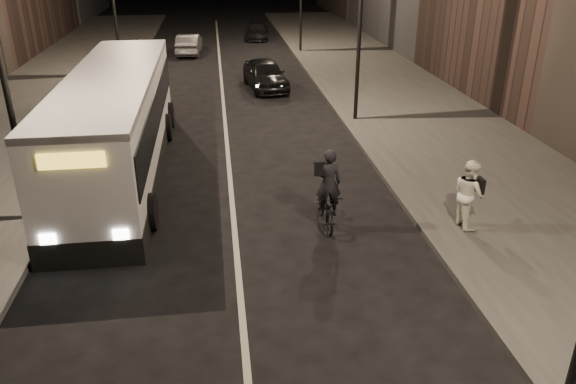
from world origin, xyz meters
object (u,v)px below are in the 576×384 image
object	(u,v)px
streetlight_left_near	(4,26)
city_bus	(117,120)
cyclist_on_bicycle	(327,200)
car_near	(265,74)
car_far	(257,31)
pedestrian_woman	(469,194)
car_mid	(189,44)

from	to	relation	value
streetlight_left_near	city_bus	size ratio (longest dim) A/B	0.64
streetlight_left_near	cyclist_on_bicycle	distance (m)	9.21
car_near	car_far	bearing A→B (deg)	79.35
pedestrian_woman	car_near	xyz separation A→B (m)	(-3.95, 16.33, -0.34)
car_mid	car_far	world-z (taller)	car_mid
streetlight_left_near	cyclist_on_bicycle	bearing A→B (deg)	-8.91
city_bus	car_mid	distance (m)	21.00
city_bus	cyclist_on_bicycle	world-z (taller)	city_bus
pedestrian_woman	car_far	size ratio (longest dim) A/B	0.46
car_near	car_mid	bearing A→B (deg)	105.21
city_bus	car_near	size ratio (longest dim) A/B	2.79
city_bus	cyclist_on_bicycle	xyz separation A→B (m)	(6.15, -4.77, -1.07)
streetlight_left_near	pedestrian_woman	world-z (taller)	streetlight_left_near
pedestrian_woman	car_near	size ratio (longest dim) A/B	0.42
cyclist_on_bicycle	car_near	size ratio (longest dim) A/B	0.51
pedestrian_woman	car_mid	world-z (taller)	pedestrian_woman
pedestrian_woman	car_mid	xyz separation A→B (m)	(-8.22, 26.46, -0.42)
cyclist_on_bicycle	car_mid	bearing A→B (deg)	100.59
cyclist_on_bicycle	pedestrian_woman	bearing A→B (deg)	-11.53
streetlight_left_near	car_near	bearing A→B (deg)	61.99
city_bus	pedestrian_woman	world-z (taller)	city_bus
streetlight_left_near	car_far	world-z (taller)	streetlight_left_near
streetlight_left_near	car_near	distance (m)	16.84
cyclist_on_bicycle	car_near	bearing A→B (deg)	91.57
cyclist_on_bicycle	car_far	world-z (taller)	cyclist_on_bicycle
city_bus	pedestrian_woman	xyz separation A→B (m)	(9.83, -5.56, -0.73)
pedestrian_woman	streetlight_left_near	bearing A→B (deg)	72.47
car_far	pedestrian_woman	bearing A→B (deg)	-78.90
car_mid	car_far	size ratio (longest dim) A/B	1.00
cyclist_on_bicycle	car_far	xyz separation A→B (m)	(0.57, 31.43, -0.16)
city_bus	car_mid	size ratio (longest dim) A/B	3.02
cyclist_on_bicycle	pedestrian_woman	world-z (taller)	cyclist_on_bicycle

